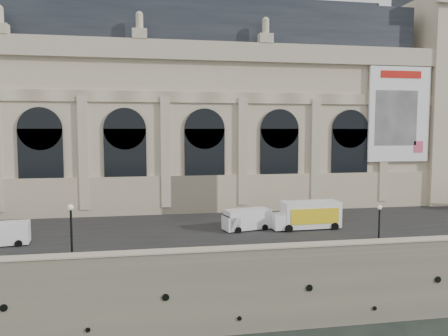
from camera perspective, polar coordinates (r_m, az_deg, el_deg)
The scene contains 10 objects.
ground at distance 39.48m, azimuth 8.09°, elevation -20.31°, with size 260.00×260.00×0.00m, color black.
quay at distance 71.18m, azimuth -0.67°, elevation -6.23°, with size 160.00×70.00×6.00m, color gray.
street at distance 50.38m, azimuth 3.21°, elevation -7.41°, with size 160.00×24.00×0.06m, color #2D2D2D.
parapet at distance 37.70m, azimuth 7.92°, elevation -10.79°, with size 160.00×1.40×1.21m.
museum at distance 65.05m, azimuth -5.34°, elevation 7.50°, with size 69.00×18.70×29.10m.
clock_pavilion at distance 76.89m, azimuth 26.53°, elevation 9.37°, with size 13.00×14.72×36.70m.
van_c at distance 47.50m, azimuth 2.75°, elevation -6.76°, with size 5.47×3.08×2.30m.
box_truck at distance 48.90m, azimuth 10.77°, elevation -6.07°, with size 7.64×2.91×3.05m.
lamp_left at distance 38.10m, azimuth -19.31°, elevation -8.09°, with size 0.49×0.49×4.83m.
lamp_right at distance 42.86m, azimuth 19.59°, elevation -7.23°, with size 0.41×0.41×3.99m.
Camera 1 is at (-11.22, -33.91, 16.83)m, focal length 35.00 mm.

